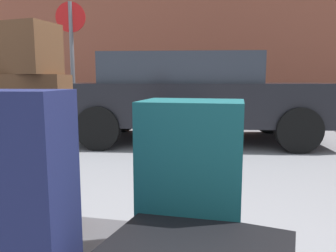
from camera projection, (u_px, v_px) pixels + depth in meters
The scene contains 6 objects.
suitcase_brown_rear_right at pixel (24, 154), 1.42m from camera, with size 0.39×0.21×0.70m, color #51331E.
suitcase_navy_center at pixel (10, 202), 0.93m from camera, with size 0.34×0.22×0.65m, color #191E47.
suitcase_teal_front_right at pixel (192, 181), 1.21m from camera, with size 0.36×0.28×0.60m, color #144C51.
duffel_bag_brown_topmost_pile at pixel (17, 50), 1.36m from camera, with size 0.33×0.18×0.21m, color #51331E.
parked_car at pixel (192, 95), 5.39m from camera, with size 4.50×2.37×1.42m.
no_parking_sign at pixel (72, 55), 5.50m from camera, with size 0.49×0.12×2.30m.
Camera 1 is at (0.45, -1.01, 1.01)m, focal length 34.61 mm.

